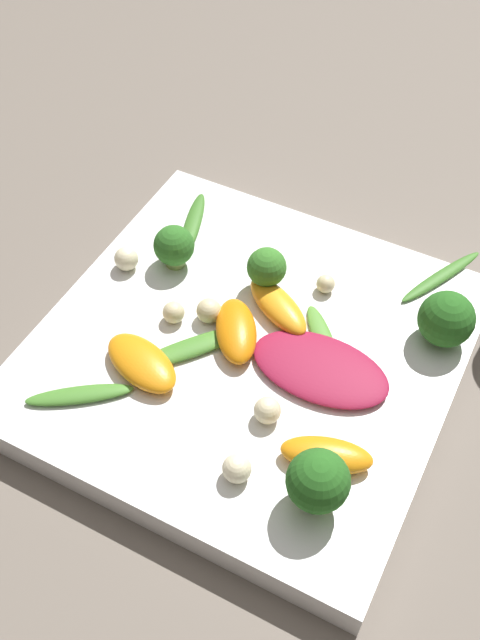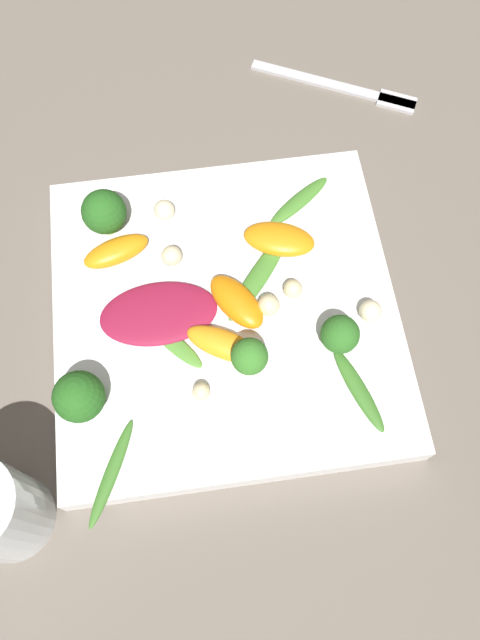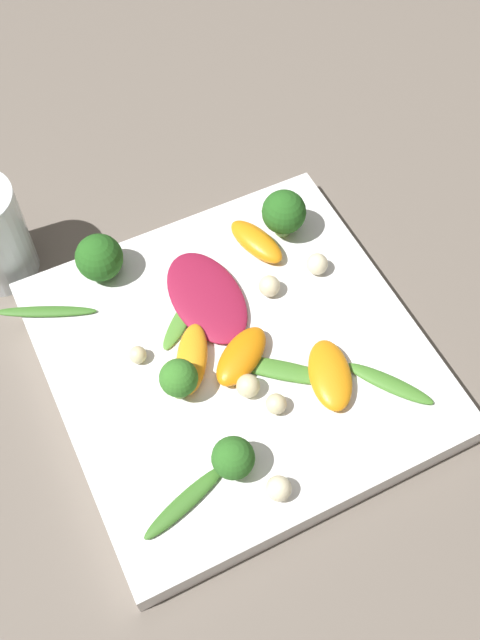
# 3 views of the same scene
# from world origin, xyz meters

# --- Properties ---
(ground_plane) EXTENTS (2.40, 2.40, 0.00)m
(ground_plane) POSITION_xyz_m (0.00, 0.00, 0.00)
(ground_plane) COLOR #6B6056
(plate) EXTENTS (0.29, 0.29, 0.03)m
(plate) POSITION_xyz_m (0.00, 0.00, 0.01)
(plate) COLOR white
(plate) RESTS_ON ground_plane
(radicchio_leaf_0) EXTENTS (0.10, 0.06, 0.01)m
(radicchio_leaf_0) POSITION_xyz_m (-0.06, 0.00, 0.03)
(radicchio_leaf_0) COLOR maroon
(radicchio_leaf_0) RESTS_ON plate
(orange_segment_0) EXTENTS (0.06, 0.04, 0.02)m
(orange_segment_0) POSITION_xyz_m (-0.09, 0.06, 0.03)
(orange_segment_0) COLOR orange
(orange_segment_0) RESTS_ON plate
(orange_segment_1) EXTENTS (0.06, 0.07, 0.02)m
(orange_segment_1) POSITION_xyz_m (0.01, -0.00, 0.03)
(orange_segment_1) COLOR orange
(orange_segment_1) RESTS_ON plate
(orange_segment_2) EXTENTS (0.07, 0.05, 0.02)m
(orange_segment_2) POSITION_xyz_m (0.05, 0.05, 0.03)
(orange_segment_2) COLOR orange
(orange_segment_2) RESTS_ON plate
(orange_segment_3) EXTENTS (0.07, 0.05, 0.02)m
(orange_segment_3) POSITION_xyz_m (-0.01, -0.04, 0.03)
(orange_segment_3) COLOR orange
(orange_segment_3) RESTS_ON plate
(broccoli_floret_0) EXTENTS (0.04, 0.04, 0.05)m
(broccoli_floret_0) POSITION_xyz_m (-0.09, 0.09, 0.05)
(broccoli_floret_0) COLOR #84AD5B
(broccoli_floret_0) RESTS_ON plate
(broccoli_floret_1) EXTENTS (0.03, 0.03, 0.04)m
(broccoli_floret_1) POSITION_xyz_m (0.09, -0.04, 0.04)
(broccoli_floret_1) COLOR #7A9E51
(broccoli_floret_1) RESTS_ON plate
(broccoli_floret_2) EXTENTS (0.03, 0.03, 0.04)m
(broccoli_floret_2) POSITION_xyz_m (0.01, -0.05, 0.05)
(broccoli_floret_2) COLOR #7A9E51
(broccoli_floret_2) RESTS_ON plate
(broccoli_floret_3) EXTENTS (0.04, 0.04, 0.04)m
(broccoli_floret_3) POSITION_xyz_m (-0.12, -0.07, 0.05)
(broccoli_floret_3) COLOR #84AD5B
(broccoli_floret_3) RESTS_ON plate
(arugula_sprig_0) EXTENTS (0.07, 0.09, 0.01)m
(arugula_sprig_0) POSITION_xyz_m (0.03, 0.02, 0.03)
(arugula_sprig_0) COLOR #47842D
(arugula_sprig_0) RESTS_ON plate
(arugula_sprig_1) EXTENTS (0.07, 0.05, 0.01)m
(arugula_sprig_1) POSITION_xyz_m (0.08, 0.09, 0.03)
(arugula_sprig_1) COLOR #47842D
(arugula_sprig_1) RESTS_ON plate
(arugula_sprig_2) EXTENTS (0.05, 0.06, 0.00)m
(arugula_sprig_2) POSITION_xyz_m (-0.05, -0.03, 0.03)
(arugula_sprig_2) COLOR #518E33
(arugula_sprig_2) RESTS_ON plate
(arugula_sprig_3) EXTENTS (0.05, 0.08, 0.00)m
(arugula_sprig_3) POSITION_xyz_m (-0.10, -0.13, 0.03)
(arugula_sprig_3) COLOR #3D7528
(arugula_sprig_3) RESTS_ON plate
(arugula_sprig_4) EXTENTS (0.04, 0.08, 0.01)m
(arugula_sprig_4) POSITION_xyz_m (0.10, -0.09, 0.03)
(arugula_sprig_4) COLOR #3D7528
(arugula_sprig_4) RESTS_ON plate
(macadamia_nut_0) EXTENTS (0.02, 0.02, 0.02)m
(macadamia_nut_0) POSITION_xyz_m (0.12, -0.02, 0.03)
(macadamia_nut_0) COLOR beige
(macadamia_nut_0) RESTS_ON plate
(macadamia_nut_1) EXTENTS (0.02, 0.02, 0.02)m
(macadamia_nut_1) POSITION_xyz_m (-0.04, 0.10, 0.03)
(macadamia_nut_1) COLOR beige
(macadamia_nut_1) RESTS_ON plate
(macadamia_nut_2) EXTENTS (0.02, 0.02, 0.02)m
(macadamia_nut_2) POSITION_xyz_m (0.06, 0.01, 0.03)
(macadamia_nut_2) COLOR beige
(macadamia_nut_2) RESTS_ON plate
(macadamia_nut_3) EXTENTS (0.01, 0.01, 0.01)m
(macadamia_nut_3) POSITION_xyz_m (-0.03, -0.07, 0.03)
(macadamia_nut_3) COLOR beige
(macadamia_nut_3) RESTS_ON plate
(macadamia_nut_4) EXTENTS (0.02, 0.02, 0.02)m
(macadamia_nut_4) POSITION_xyz_m (-0.04, 0.05, 0.03)
(macadamia_nut_4) COLOR beige
(macadamia_nut_4) RESTS_ON plate
(macadamia_nut_5) EXTENTS (0.02, 0.02, 0.02)m
(macadamia_nut_5) POSITION_xyz_m (0.04, -0.01, 0.03)
(macadamia_nut_5) COLOR beige
(macadamia_nut_5) RESTS_ON plate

